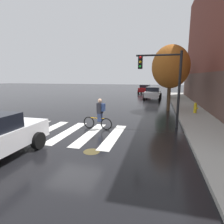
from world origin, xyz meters
TOP-DOWN VIEW (x-y plane):
  - ground_plane at (0.00, 0.00)m, footprint 120.00×120.00m
  - crosswalk_stripes at (-0.37, 0.00)m, footprint 5.50×3.87m
  - manhole_cover at (1.72, -2.07)m, footprint 0.64×0.64m
  - sedan_mid at (3.37, 16.20)m, footprint 2.27×4.53m
  - sedan_far at (1.74, 24.41)m, footprint 2.24×4.38m
  - cyclist at (1.07, 0.95)m, footprint 1.71×0.38m
  - traffic_light_near at (4.37, 2.40)m, footprint 2.47×0.28m
  - fire_hydrant at (6.84, 6.45)m, footprint 0.33×0.22m
  - street_tree_near at (4.96, 7.74)m, footprint 3.02×3.02m
  - street_tree_mid at (5.27, 16.43)m, footprint 2.91×2.91m

SIDE VIEW (x-z plane):
  - ground_plane at x=0.00m, z-range 0.00..0.00m
  - manhole_cover at x=1.72m, z-range 0.00..0.01m
  - crosswalk_stripes at x=-0.37m, z-range 0.00..0.01m
  - fire_hydrant at x=6.84m, z-range 0.14..0.92m
  - sedan_far at x=1.74m, z-range 0.02..1.50m
  - sedan_mid at x=3.37m, z-range 0.02..1.56m
  - cyclist at x=1.07m, z-range 0.00..1.69m
  - traffic_light_near at x=4.37m, z-range 0.76..4.96m
  - street_tree_mid at x=5.27m, z-range 0.90..6.08m
  - street_tree_near at x=4.96m, z-range 0.94..6.30m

